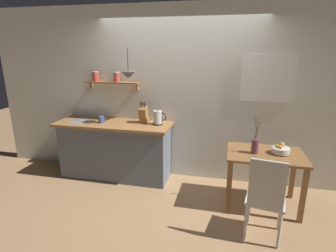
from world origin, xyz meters
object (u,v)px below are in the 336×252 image
coffee_mug_by_sink (101,119)px  pendant_lamp (128,75)px  dining_chair_near (266,196)px  fruit_bowl (281,149)px  knife_block (144,114)px  dining_table (265,162)px  electric_kettle (158,118)px  twig_vase (255,146)px

coffee_mug_by_sink → pendant_lamp: (0.49, -0.03, 0.70)m
dining_chair_near → fruit_bowl: dining_chair_near is taller
dining_chair_near → knife_block: size_ratio=2.94×
knife_block → coffee_mug_by_sink: (-0.65, -0.16, -0.08)m
dining_chair_near → fruit_bowl: size_ratio=4.54×
dining_chair_near → dining_table: bearing=85.4°
fruit_bowl → electric_kettle: 1.78m
dining_chair_near → knife_block: 2.16m
dining_chair_near → electric_kettle: bearing=143.1°
dining_chair_near → twig_vase: (-0.09, 0.68, 0.32)m
fruit_bowl → coffee_mug_by_sink: size_ratio=1.64×
knife_block → coffee_mug_by_sink: size_ratio=2.52×
coffee_mug_by_sink → twig_vase: bearing=-8.3°
dining_table → fruit_bowl: (0.18, 0.02, 0.19)m
dining_table → twig_vase: size_ratio=1.94×
twig_vase → pendant_lamp: (-1.80, 0.31, 0.82)m
fruit_bowl → twig_vase: (-0.32, -0.06, 0.04)m
knife_block → electric_kettle: bearing=-12.3°
dining_chair_near → electric_kettle: 1.93m
dining_table → pendant_lamp: pendant_lamp is taller
fruit_bowl → dining_table: bearing=-173.1°
electric_kettle → knife_block: size_ratio=0.72×
dining_table → coffee_mug_by_sink: (-2.44, 0.30, 0.36)m
fruit_bowl → knife_block: 2.03m
fruit_bowl → knife_block: knife_block is taller
dining_chair_near → pendant_lamp: pendant_lamp is taller
twig_vase → dining_table: bearing=13.4°
dining_chair_near → coffee_mug_by_sink: size_ratio=7.42×
dining_table → fruit_bowl: 0.26m
dining_chair_near → pendant_lamp: bearing=152.3°
electric_kettle → coffee_mug_by_sink: bearing=-173.5°
fruit_bowl → knife_block: (-1.97, 0.43, 0.25)m
fruit_bowl → pendant_lamp: bearing=173.3°
dining_table → fruit_bowl: bearing=6.9°
fruit_bowl → electric_kettle: electric_kettle is taller
pendant_lamp → electric_kettle: bearing=17.7°
twig_vase → knife_block: knife_block is taller
dining_chair_near → twig_vase: 0.76m
fruit_bowl → coffee_mug_by_sink: coffee_mug_by_sink is taller
fruit_bowl → coffee_mug_by_sink: bearing=174.0°
dining_chair_near → fruit_bowl: (0.24, 0.74, 0.28)m
coffee_mug_by_sink → pendant_lamp: 0.85m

